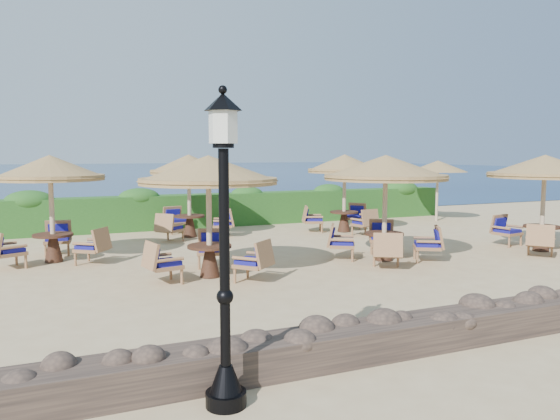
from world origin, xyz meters
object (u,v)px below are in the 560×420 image
at_px(cafe_set_5, 344,178).
at_px(cafe_set_1, 385,186).
at_px(cafe_set_2, 544,180).
at_px(lamp_post, 225,264).
at_px(cafe_set_4, 189,181).
at_px(cafe_set_3, 51,187).
at_px(extra_parasol, 438,166).
at_px(cafe_set_0, 209,188).

bearing_deg(cafe_set_5, cafe_set_1, -108.47).
bearing_deg(cafe_set_1, cafe_set_2, -7.17).
distance_m(lamp_post, cafe_set_4, 12.02).
xyz_separation_m(cafe_set_1, cafe_set_3, (-7.66, 3.08, -0.03)).
bearing_deg(cafe_set_3, cafe_set_4, 32.77).
xyz_separation_m(extra_parasol, cafe_set_1, (-6.51, -5.96, -0.28)).
bearing_deg(cafe_set_0, cafe_set_1, 0.59).
height_order(cafe_set_2, cafe_set_4, same).
height_order(lamp_post, cafe_set_0, lamp_post).
distance_m(cafe_set_1, cafe_set_3, 8.25).
bearing_deg(lamp_post, cafe_set_4, 77.88).
relative_size(cafe_set_3, cafe_set_4, 1.02).
relative_size(cafe_set_1, cafe_set_5, 1.13).
height_order(lamp_post, cafe_set_2, lamp_post).
height_order(cafe_set_1, cafe_set_4, same).
bearing_deg(cafe_set_5, cafe_set_4, 169.77).
xyz_separation_m(lamp_post, cafe_set_2, (10.84, 5.44, 0.41)).
bearing_deg(cafe_set_5, lamp_post, -125.39).
distance_m(lamp_post, cafe_set_2, 12.13).
bearing_deg(cafe_set_2, cafe_set_5, 120.36).
bearing_deg(extra_parasol, cafe_set_4, -178.57).
distance_m(extra_parasol, cafe_set_1, 8.84).
relative_size(extra_parasol, cafe_set_3, 0.87).
xyz_separation_m(cafe_set_1, cafe_set_2, (4.75, -0.60, 0.07)).
distance_m(lamp_post, extra_parasol, 17.41).
bearing_deg(cafe_set_4, lamp_post, -102.12).
bearing_deg(lamp_post, extra_parasol, 43.60).
relative_size(cafe_set_2, cafe_set_4, 1.12).
relative_size(lamp_post, cafe_set_2, 1.09).
bearing_deg(cafe_set_1, cafe_set_0, -179.41).
distance_m(cafe_set_1, cafe_set_4, 6.73).
bearing_deg(lamp_post, cafe_set_5, 54.61).
height_order(cafe_set_0, cafe_set_5, same).
height_order(cafe_set_1, cafe_set_5, same).
height_order(lamp_post, cafe_set_5, lamp_post).
relative_size(cafe_set_0, cafe_set_1, 0.98).
xyz_separation_m(cafe_set_0, cafe_set_3, (-3.11, 3.12, -0.09)).
bearing_deg(extra_parasol, cafe_set_5, -166.47).
height_order(lamp_post, cafe_set_3, lamp_post).
height_order(cafe_set_0, cafe_set_3, same).
relative_size(extra_parasol, cafe_set_5, 0.88).
bearing_deg(extra_parasol, cafe_set_3, -168.48).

